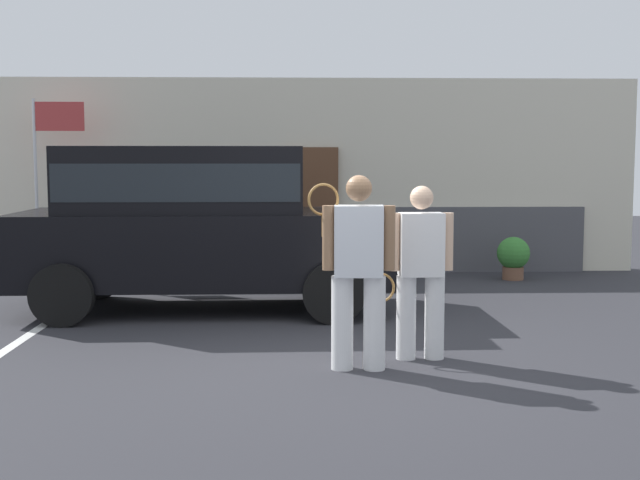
{
  "coord_description": "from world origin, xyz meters",
  "views": [
    {
      "loc": [
        -0.36,
        -7.46,
        1.89
      ],
      "look_at": [
        -0.08,
        1.2,
        1.05
      ],
      "focal_mm": 46.39,
      "sensor_mm": 36.0,
      "label": 1
    }
  ],
  "objects_px": {
    "tennis_player_man": "(358,269)",
    "flag_pole": "(48,154)",
    "parked_suv": "(197,220)",
    "tennis_player_woman": "(420,270)",
    "potted_plant_by_porch": "(513,256)"
  },
  "relations": [
    {
      "from": "tennis_player_man",
      "to": "flag_pole",
      "type": "relative_size",
      "value": 0.62
    },
    {
      "from": "parked_suv",
      "to": "flag_pole",
      "type": "distance_m",
      "value": 3.91
    },
    {
      "from": "parked_suv",
      "to": "flag_pole",
      "type": "bearing_deg",
      "value": 132.78
    },
    {
      "from": "tennis_player_woman",
      "to": "flag_pole",
      "type": "relative_size",
      "value": 0.58
    },
    {
      "from": "flag_pole",
      "to": "tennis_player_man",
      "type": "bearing_deg",
      "value": -52.67
    },
    {
      "from": "parked_suv",
      "to": "tennis_player_man",
      "type": "xyz_separation_m",
      "value": [
        1.79,
        -3.04,
        -0.23
      ]
    },
    {
      "from": "potted_plant_by_porch",
      "to": "parked_suv",
      "type": "bearing_deg",
      "value": -151.98
    },
    {
      "from": "tennis_player_man",
      "to": "parked_suv",
      "type": "bearing_deg",
      "value": -55.94
    },
    {
      "from": "tennis_player_man",
      "to": "potted_plant_by_porch",
      "type": "xyz_separation_m",
      "value": [
        2.9,
        5.54,
        -0.54
      ]
    },
    {
      "from": "flag_pole",
      "to": "potted_plant_by_porch",
      "type": "bearing_deg",
      "value": -2.05
    },
    {
      "from": "parked_suv",
      "to": "flag_pole",
      "type": "xyz_separation_m",
      "value": [
        -2.64,
        2.76,
        0.83
      ]
    },
    {
      "from": "tennis_player_man",
      "to": "flag_pole",
      "type": "height_order",
      "value": "flag_pole"
    },
    {
      "from": "tennis_player_man",
      "to": "tennis_player_woman",
      "type": "bearing_deg",
      "value": -145.02
    },
    {
      "from": "flag_pole",
      "to": "tennis_player_woman",
      "type": "bearing_deg",
      "value": -47.08
    },
    {
      "from": "tennis_player_woman",
      "to": "flag_pole",
      "type": "distance_m",
      "value": 7.49
    }
  ]
}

